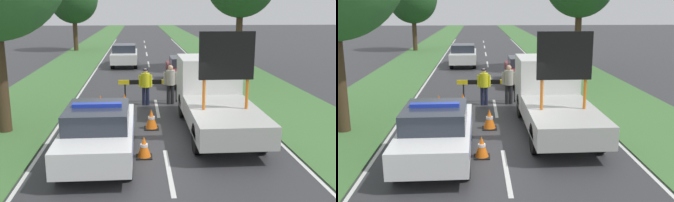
{
  "view_description": "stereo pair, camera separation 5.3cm",
  "coord_description": "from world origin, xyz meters",
  "views": [
    {
      "loc": [
        -0.72,
        -10.96,
        4.06
      ],
      "look_at": [
        0.21,
        1.34,
        1.1
      ],
      "focal_mm": 42.0,
      "sensor_mm": 36.0,
      "label": 1
    },
    {
      "loc": [
        -0.67,
        -10.96,
        4.06
      ],
      "look_at": [
        0.21,
        1.34,
        1.1
      ],
      "focal_mm": 42.0,
      "sensor_mm": 36.0,
      "label": 2
    }
  ],
  "objects": [
    {
      "name": "work_truck",
      "position": [
        1.83,
        2.06,
        1.13
      ],
      "size": [
        2.1,
        6.07,
        3.38
      ],
      "rotation": [
        0.0,
        0.0,
        3.09
      ],
      "color": "white",
      "rests_on": "ground"
    },
    {
      "name": "grass_verge_right",
      "position": [
        5.53,
        20.0,
        0.02
      ],
      "size": [
        3.73,
        120.0,
        0.03
      ],
      "color": "#427038",
      "rests_on": "ground"
    },
    {
      "name": "queued_car_van_white",
      "position": [
        -1.71,
        16.8,
        0.78
      ],
      "size": [
        1.77,
        4.31,
        1.52
      ],
      "rotation": [
        0.0,
        0.0,
        3.14
      ],
      "color": "silver",
      "rests_on": "ground"
    },
    {
      "name": "traffic_cone_near_truck",
      "position": [
        -0.32,
        1.91,
        0.34
      ],
      "size": [
        0.49,
        0.49,
        0.68
      ],
      "color": "black",
      "rests_on": "ground"
    },
    {
      "name": "grass_verge_left",
      "position": [
        -5.53,
        20.0,
        0.02
      ],
      "size": [
        3.73,
        120.0,
        0.03
      ],
      "color": "#427038",
      "rests_on": "ground"
    },
    {
      "name": "pedestrian_civilian",
      "position": [
        0.61,
        5.37,
        0.99
      ],
      "size": [
        0.6,
        0.38,
        1.68
      ],
      "rotation": [
        0.0,
        0.0,
        -0.41
      ],
      "color": "#232326",
      "rests_on": "ground"
    },
    {
      "name": "queued_car_wagon_maroon",
      "position": [
        1.75,
        9.93,
        0.76
      ],
      "size": [
        1.78,
        3.96,
        1.46
      ],
      "rotation": [
        0.0,
        0.0,
        3.14
      ],
      "color": "maroon",
      "rests_on": "ground"
    },
    {
      "name": "traffic_cone_behind_barrier",
      "position": [
        -0.61,
        -0.72,
        0.3
      ],
      "size": [
        0.44,
        0.44,
        0.61
      ],
      "color": "black",
      "rests_on": "ground"
    },
    {
      "name": "police_officer",
      "position": [
        -0.45,
        5.27,
        0.93
      ],
      "size": [
        0.56,
        0.36,
        1.56
      ],
      "rotation": [
        0.0,
        0.0,
        2.77
      ],
      "color": "#191E38",
      "rests_on": "ground"
    },
    {
      "name": "road_barrier",
      "position": [
        -0.21,
        5.73,
        0.83
      ],
      "size": [
        2.79,
        0.08,
        1.0
      ],
      "rotation": [
        0.0,
        0.0,
        -0.04
      ],
      "color": "black",
      "rests_on": "ground"
    },
    {
      "name": "traffic_cone_centre_front",
      "position": [
        -2.28,
        4.5,
        0.31
      ],
      "size": [
        0.46,
        0.46,
        0.63
      ],
      "color": "black",
      "rests_on": "ground"
    },
    {
      "name": "lane_markings",
      "position": [
        0.0,
        12.06,
        0.0
      ],
      "size": [
        7.23,
        56.6,
        0.01
      ],
      "color": "silver",
      "rests_on": "ground"
    },
    {
      "name": "traffic_cone_near_police",
      "position": [
        -1.34,
        5.23,
        0.25
      ],
      "size": [
        0.37,
        0.37,
        0.51
      ],
      "color": "black",
      "rests_on": "ground"
    },
    {
      "name": "ground_plane",
      "position": [
        0.0,
        0.0,
        0.0
      ],
      "size": [
        160.0,
        160.0,
        0.0
      ],
      "primitive_type": "plane",
      "color": "#333335"
    },
    {
      "name": "police_car",
      "position": [
        -1.83,
        -0.7,
        0.77
      ],
      "size": [
        1.86,
        4.54,
        1.59
      ],
      "rotation": [
        0.0,
        0.0,
        0.1
      ],
      "color": "white",
      "rests_on": "ground"
    }
  ]
}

